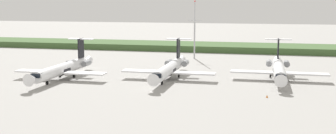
% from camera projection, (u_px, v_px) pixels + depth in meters
% --- Properties ---
extents(ground_plane, '(500.00, 500.00, 0.00)m').
position_uv_depth(ground_plane, '(182.00, 68.00, 118.66)').
color(ground_plane, '#9E9B96').
extents(grass_berm, '(320.00, 20.00, 2.34)m').
position_uv_depth(grass_berm, '(205.00, 47.00, 163.22)').
color(grass_berm, '#426033').
rests_on(grass_berm, ground).
extents(regional_jet_nearest, '(22.81, 31.00, 9.00)m').
position_uv_depth(regional_jet_nearest, '(63.00, 68.00, 101.82)').
color(regional_jet_nearest, white).
rests_on(regional_jet_nearest, ground).
extents(regional_jet_second, '(22.81, 31.00, 9.00)m').
position_uv_depth(regional_jet_second, '(170.00, 68.00, 101.94)').
color(regional_jet_second, white).
rests_on(regional_jet_second, ground).
extents(regional_jet_third, '(22.81, 31.00, 9.00)m').
position_uv_depth(regional_jet_third, '(279.00, 69.00, 101.03)').
color(regional_jet_third, white).
rests_on(regional_jet_third, ground).
extents(antenna_mast, '(4.40, 0.50, 19.07)m').
position_uv_depth(antenna_mast, '(195.00, 34.00, 137.25)').
color(antenna_mast, '#B2B2B7').
rests_on(antenna_mast, ground).
extents(safety_cone_front_marker, '(0.44, 0.44, 0.55)m').
position_uv_depth(safety_cone_front_marker, '(267.00, 96.00, 81.87)').
color(safety_cone_front_marker, orange).
rests_on(safety_cone_front_marker, ground).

